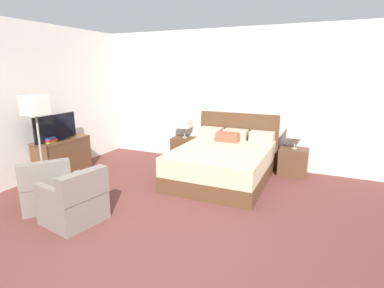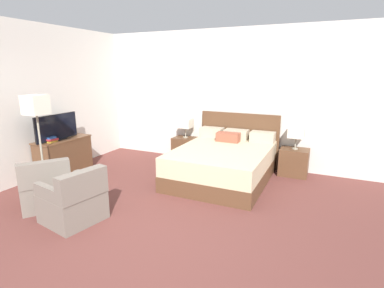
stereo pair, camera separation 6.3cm
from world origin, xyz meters
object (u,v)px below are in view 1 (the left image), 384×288
object	(u,v)px
table_lamp_right	(296,132)
dresser	(63,156)
nightstand_right	(293,162)
floor_lamp	(36,112)
tv	(56,128)
table_lamp_left	(185,123)
book_blue_cover	(49,140)
book_red_cover	(50,141)
armchair_companion	(75,202)
nightstand_left	(185,149)
armchair_by_window	(46,189)
book_small_top	(48,138)
bed	(223,162)

from	to	relation	value
table_lamp_right	dresser	bearing A→B (deg)	-156.36
nightstand_right	floor_lamp	size ratio (longest dim) A/B	0.33
tv	floor_lamp	size ratio (longest dim) A/B	0.58
table_lamp_left	floor_lamp	world-z (taller)	floor_lamp
table_lamp_left	tv	world-z (taller)	tv
book_blue_cover	floor_lamp	xyz separation A→B (m)	(0.35, -0.48, 0.60)
book_red_cover	armchair_companion	bearing A→B (deg)	-33.29
book_blue_cover	armchair_companion	xyz separation A→B (m)	(1.65, -1.08, -0.48)
nightstand_left	dresser	xyz separation A→B (m)	(-1.78, -1.81, 0.10)
armchair_by_window	armchair_companion	size ratio (longest dim) A/B	1.19
book_small_top	armchair_by_window	distance (m)	1.38
dresser	armchair_companion	distance (m)	2.14
nightstand_right	table_lamp_right	world-z (taller)	table_lamp_right
table_lamp_left	dresser	xyz separation A→B (m)	(-1.78, -1.81, -0.49)
bed	armchair_companion	xyz separation A→B (m)	(-1.30, -2.39, -0.05)
dresser	table_lamp_left	bearing A→B (deg)	45.39
nightstand_left	nightstand_right	size ratio (longest dim) A/B	1.00
book_small_top	nightstand_left	bearing A→B (deg)	49.26
nightstand_left	book_blue_cover	world-z (taller)	book_blue_cover
table_lamp_left	table_lamp_right	xyz separation A→B (m)	(2.35, 0.00, 0.00)
tv	nightstand_left	bearing A→B (deg)	46.95
dresser	armchair_by_window	size ratio (longest dim) A/B	1.11
book_red_cover	book_small_top	xyz separation A→B (m)	(-0.02, 0.00, 0.06)
book_small_top	table_lamp_left	bearing A→B (deg)	49.28
nightstand_left	bed	bearing A→B (deg)	-33.35
table_lamp_right	floor_lamp	size ratio (longest dim) A/B	0.27
nightstand_right	book_red_cover	distance (m)	4.63
bed	table_lamp_right	distance (m)	1.50
bed	tv	xyz separation A→B (m)	(-2.95, -1.13, 0.61)
dresser	floor_lamp	size ratio (longest dim) A/B	0.66
nightstand_right	book_small_top	bearing A→B (deg)	-153.30
table_lamp_right	armchair_companion	xyz separation A→B (m)	(-2.47, -3.16, -0.57)
dresser	armchair_by_window	bearing A→B (deg)	-52.69
floor_lamp	armchair_companion	bearing A→B (deg)	-24.64
tv	armchair_by_window	xyz separation A→B (m)	(0.90, -1.08, -0.66)
dresser	book_small_top	bearing A→B (deg)	-92.14
table_lamp_right	book_small_top	xyz separation A→B (m)	(-4.14, -2.08, -0.07)
nightstand_left	armchair_companion	world-z (taller)	armchair_companion
dresser	book_red_cover	bearing A→B (deg)	-87.19
nightstand_left	book_red_cover	xyz separation A→B (m)	(-1.77, -2.08, 0.46)
table_lamp_right	armchair_by_window	size ratio (longest dim) A/B	0.46
nightstand_right	table_lamp_left	size ratio (longest dim) A/B	1.22
book_blue_cover	book_red_cover	bearing A→B (deg)	0.00
tv	armchair_companion	distance (m)	2.18
bed	book_blue_cover	world-z (taller)	bed
armchair_companion	floor_lamp	world-z (taller)	floor_lamp
book_blue_cover	dresser	bearing A→B (deg)	90.41
nightstand_right	armchair_companion	xyz separation A→B (m)	(-2.47, -3.16, 0.02)
armchair_by_window	dresser	bearing A→B (deg)	127.31
bed	nightstand_left	xyz separation A→B (m)	(-1.17, 0.77, -0.07)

